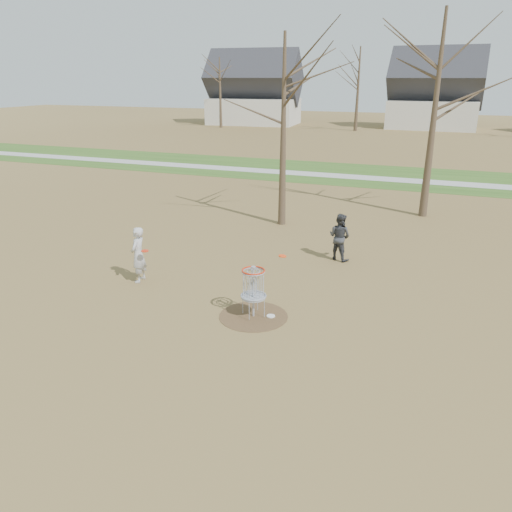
{
  "coord_description": "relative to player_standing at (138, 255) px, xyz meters",
  "views": [
    {
      "loc": [
        4.22,
        -10.9,
        5.89
      ],
      "look_at": [
        -0.5,
        1.5,
        1.1
      ],
      "focal_mm": 35.0,
      "sensor_mm": 36.0,
      "label": 1
    }
  ],
  "objects": [
    {
      "name": "dirt_circle",
      "position": [
        4.08,
        -0.99,
        -0.85
      ],
      "size": [
        1.8,
        1.8,
        0.01
      ],
      "primitive_type": "cylinder",
      "color": "#47331E",
      "rests_on": "ground"
    },
    {
      "name": "discs_in_play",
      "position": [
        2.45,
        0.22,
        0.28
      ],
      "size": [
        4.2,
        0.98,
        0.13
      ],
      "color": "#FC3F0D",
      "rests_on": "ground"
    },
    {
      "name": "player_throwing",
      "position": [
        5.25,
        4.05,
        -0.05
      ],
      "size": [
        0.94,
        0.84,
        1.61
      ],
      "primitive_type": "imported",
      "rotation": [
        0.0,
        0.0,
        2.8
      ],
      "color": "#323337",
      "rests_on": "ground"
    },
    {
      "name": "bare_trees",
      "position": [
        5.86,
        34.8,
        4.49
      ],
      "size": [
        52.62,
        44.98,
        9.0
      ],
      "color": "#382B1E",
      "rests_on": "ground"
    },
    {
      "name": "player_standing",
      "position": [
        0.0,
        0.0,
        0.0
      ],
      "size": [
        0.48,
        0.67,
        1.7
      ],
      "primitive_type": "imported",
      "rotation": [
        0.0,
        0.0,
        -1.44
      ],
      "color": "#B5B5B5",
      "rests_on": "ground"
    },
    {
      "name": "ground",
      "position": [
        4.08,
        -0.99,
        -0.85
      ],
      "size": [
        160.0,
        160.0,
        0.0
      ],
      "primitive_type": "plane",
      "color": "brown",
      "rests_on": "ground"
    },
    {
      "name": "houses_row",
      "position": [
        8.4,
        51.57,
        2.67
      ],
      "size": [
        56.51,
        10.01,
        7.26
      ],
      "color": "silver",
      "rests_on": "ground"
    },
    {
      "name": "green_band",
      "position": [
        4.08,
        20.01,
        -0.85
      ],
      "size": [
        160.0,
        8.0,
        0.01
      ],
      "primitive_type": "cube",
      "color": "#2D5119",
      "rests_on": "ground"
    },
    {
      "name": "footpath",
      "position": [
        4.08,
        19.01,
        -0.84
      ],
      "size": [
        160.0,
        1.5,
        0.01
      ],
      "primitive_type": "cube",
      "color": "#9E9E99",
      "rests_on": "green_band"
    },
    {
      "name": "disc_golf_basket",
      "position": [
        4.08,
        -0.99,
        0.06
      ],
      "size": [
        0.64,
        0.64,
        1.35
      ],
      "color": "#9EA3AD",
      "rests_on": "ground"
    },
    {
      "name": "disc_grounded",
      "position": [
        4.52,
        -0.85,
        -0.83
      ],
      "size": [
        0.22,
        0.22,
        0.02
      ],
      "primitive_type": "cylinder",
      "color": "white",
      "rests_on": "dirt_circle"
    }
  ]
}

